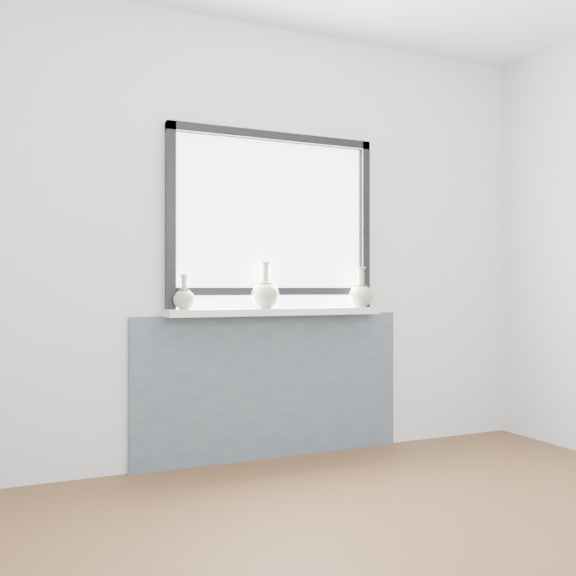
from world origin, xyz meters
name	(u,v)px	position (x,y,z in m)	size (l,w,h in m)	color
back_wall	(270,242)	(0.00, 1.81, 1.30)	(3.60, 0.02, 2.60)	silver
apron_panel	(272,386)	(0.00, 1.78, 0.43)	(1.70, 0.03, 0.86)	#516169
windowsill	(277,312)	(0.00, 1.71, 0.88)	(1.32, 0.18, 0.04)	silver
window	(273,218)	(0.00, 1.77, 1.44)	(1.30, 0.06, 1.05)	black
vase_a	(184,298)	(-0.56, 1.71, 0.96)	(0.12, 0.12, 0.20)	#A1AC87
vase_b	(265,294)	(-0.07, 1.72, 0.99)	(0.17, 0.17, 0.27)	#A1AC87
vase_c	(361,294)	(0.56, 1.69, 0.98)	(0.15, 0.15, 0.25)	#A1AC87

